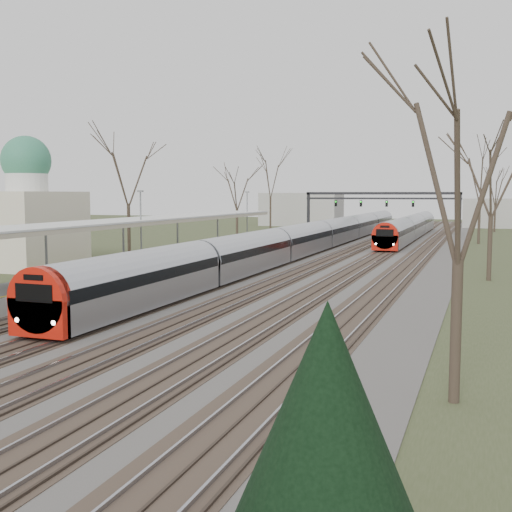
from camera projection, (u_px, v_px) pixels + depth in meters
The scene contains 10 objects.
track_bed at pixel (331, 256), 59.55m from camera, with size 24.00×160.00×0.22m.
platform at pixel (150, 268), 46.24m from camera, with size 3.50×69.00×1.00m, color #9E9B93.
canopy at pixel (115, 223), 41.68m from camera, with size 4.10×50.00×3.11m.
dome_building at pixel (10, 221), 50.64m from camera, with size 10.00×8.00×10.30m.
signal_gantry at pixel (382, 201), 87.18m from camera, with size 21.00×0.59×6.08m.
tree_west_far at pixel (128, 170), 58.02m from camera, with size 5.50×5.50×11.33m.
tree_east_near at pixel (461, 166), 17.17m from camera, with size 4.50×4.50×9.27m.
tree_east_far at pixel (492, 171), 42.07m from camera, with size 5.00×5.00×10.30m.
train_near at pixel (320, 236), 66.62m from camera, with size 2.62×90.21×3.05m.
train_far at pixel (410, 227), 83.33m from camera, with size 2.62×45.21×3.05m.
Camera 1 is at (13.66, -3.16, 5.83)m, focal length 45.00 mm.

